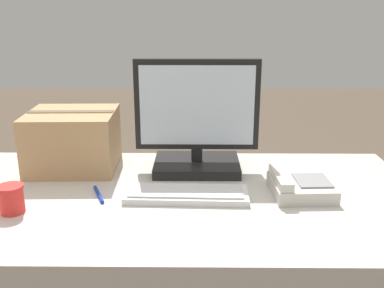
# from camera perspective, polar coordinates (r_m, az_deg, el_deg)

# --- Properties ---
(office_desk) EXTENTS (1.80, 0.90, 0.74)m
(office_desk) POSITION_cam_1_polar(r_m,az_deg,el_deg) (1.76, -3.19, -17.46)
(office_desk) COLOR beige
(office_desk) RESTS_ON ground_plane
(monitor) EXTENTS (0.48, 0.25, 0.44)m
(monitor) POSITION_cam_1_polar(r_m,az_deg,el_deg) (1.75, 0.63, 2.06)
(monitor) COLOR black
(monitor) RESTS_ON office_desk
(keyboard) EXTENTS (0.42, 0.16, 0.03)m
(keyboard) POSITION_cam_1_polar(r_m,az_deg,el_deg) (1.54, -0.71, -6.37)
(keyboard) COLOR silver
(keyboard) RESTS_ON office_desk
(desk_phone) EXTENTS (0.21, 0.22, 0.08)m
(desk_phone) POSITION_cam_1_polar(r_m,az_deg,el_deg) (1.61, 13.46, -5.25)
(desk_phone) COLOR beige
(desk_phone) RESTS_ON office_desk
(paper_cup_right) EXTENTS (0.08, 0.08, 0.09)m
(paper_cup_right) POSITION_cam_1_polar(r_m,az_deg,el_deg) (1.54, -21.96, -6.49)
(paper_cup_right) COLOR red
(paper_cup_right) RESTS_ON office_desk
(cardboard_box) EXTENTS (0.35, 0.32, 0.23)m
(cardboard_box) POSITION_cam_1_polar(r_m,az_deg,el_deg) (1.85, -14.87, 0.48)
(cardboard_box) COLOR tan
(cardboard_box) RESTS_ON office_desk
(pen_marker) EXTENTS (0.06, 0.14, 0.01)m
(pen_marker) POSITION_cam_1_polar(r_m,az_deg,el_deg) (1.59, -11.77, -6.27)
(pen_marker) COLOR #1933B2
(pen_marker) RESTS_ON office_desk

